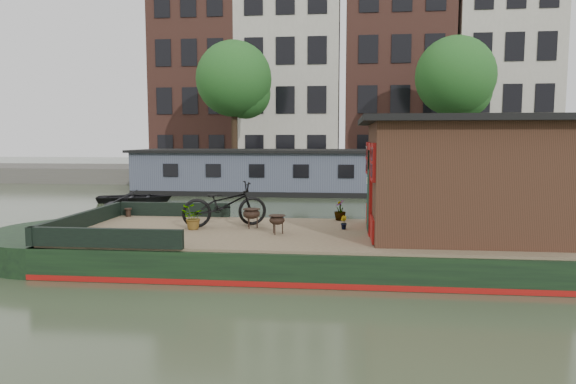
# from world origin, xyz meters

# --- Properties ---
(ground) EXTENTS (120.00, 120.00, 0.00)m
(ground) POSITION_xyz_m (0.00, 0.00, 0.00)
(ground) COLOR #2E3B26
(ground) RESTS_ON ground
(houseboat_hull) EXTENTS (14.01, 4.02, 0.60)m
(houseboat_hull) POSITION_xyz_m (-1.33, 0.00, 0.27)
(houseboat_hull) COLOR black
(houseboat_hull) RESTS_ON ground
(houseboat_deck) EXTENTS (11.80, 3.80, 0.05)m
(houseboat_deck) POSITION_xyz_m (0.00, 0.00, 0.62)
(houseboat_deck) COLOR #806D4F
(houseboat_deck) RESTS_ON houseboat_hull
(bow_bulwark) EXTENTS (3.00, 4.00, 0.35)m
(bow_bulwark) POSITION_xyz_m (-5.07, 0.00, 0.82)
(bow_bulwark) COLOR black
(bow_bulwark) RESTS_ON houseboat_deck
(cabin) EXTENTS (4.00, 3.50, 2.42)m
(cabin) POSITION_xyz_m (2.19, 0.00, 1.88)
(cabin) COLOR black
(cabin) RESTS_ON houseboat_deck
(bicycle) EXTENTS (2.04, 1.38, 1.01)m
(bicycle) POSITION_xyz_m (-2.81, 0.54, 1.16)
(bicycle) COLOR black
(bicycle) RESTS_ON houseboat_deck
(potted_plant_b) EXTENTS (0.19, 0.21, 0.30)m
(potted_plant_b) POSITION_xyz_m (-0.12, 0.44, 0.80)
(potted_plant_b) COLOR brown
(potted_plant_b) RESTS_ON houseboat_deck
(potted_plant_c) EXTENTS (0.56, 0.51, 0.54)m
(potted_plant_c) POSITION_xyz_m (-3.43, 0.05, 0.92)
(potted_plant_c) COLOR #A64530
(potted_plant_c) RESTS_ON houseboat_deck
(potted_plant_d) EXTENTS (0.32, 0.32, 0.50)m
(potted_plant_d) POSITION_xyz_m (-0.20, 1.70, 0.90)
(potted_plant_d) COLOR brown
(potted_plant_d) RESTS_ON houseboat_deck
(potted_plant_e) EXTENTS (0.19, 0.20, 0.32)m
(potted_plant_e) POSITION_xyz_m (-4.46, -1.70, 0.81)
(potted_plant_e) COLOR #9A352D
(potted_plant_e) RESTS_ON houseboat_deck
(brazier_front) EXTENTS (0.44, 0.44, 0.40)m
(brazier_front) POSITION_xyz_m (-1.50, -0.28, 0.85)
(brazier_front) COLOR black
(brazier_front) RESTS_ON houseboat_deck
(brazier_rear) EXTENTS (0.49, 0.49, 0.44)m
(brazier_rear) POSITION_xyz_m (-2.16, 0.38, 0.87)
(brazier_rear) COLOR black
(brazier_rear) RESTS_ON houseboat_deck
(bollard_port) EXTENTS (0.19, 0.19, 0.22)m
(bollard_port) POSITION_xyz_m (-5.60, 1.70, 0.76)
(bollard_port) COLOR black
(bollard_port) RESTS_ON houseboat_deck
(bollard_stbd) EXTENTS (0.17, 0.17, 0.19)m
(bollard_stbd) POSITION_xyz_m (-3.71, -1.39, 0.74)
(bollard_stbd) COLOR black
(bollard_stbd) RESTS_ON houseboat_deck
(dinghy) EXTENTS (3.49, 2.87, 0.63)m
(dinghy) POSITION_xyz_m (-8.80, 9.75, 0.32)
(dinghy) COLOR black
(dinghy) RESTS_ON ground
(far_houseboat) EXTENTS (20.40, 4.40, 2.11)m
(far_houseboat) POSITION_xyz_m (0.00, 14.00, 0.97)
(far_houseboat) COLOR #464D5E
(far_houseboat) RESTS_ON ground
(quay) EXTENTS (60.00, 6.00, 0.90)m
(quay) POSITION_xyz_m (0.00, 20.50, 0.45)
(quay) COLOR #47443F
(quay) RESTS_ON ground
(townhouse_row) EXTENTS (27.25, 8.00, 16.50)m
(townhouse_row) POSITION_xyz_m (0.15, 27.50, 7.90)
(townhouse_row) COLOR brown
(townhouse_row) RESTS_ON ground
(tree_left) EXTENTS (4.40, 4.40, 7.40)m
(tree_left) POSITION_xyz_m (-6.36, 19.07, 5.89)
(tree_left) COLOR #332316
(tree_left) RESTS_ON quay
(tree_right) EXTENTS (4.40, 4.40, 7.40)m
(tree_right) POSITION_xyz_m (6.14, 19.07, 5.89)
(tree_right) COLOR #332316
(tree_right) RESTS_ON quay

